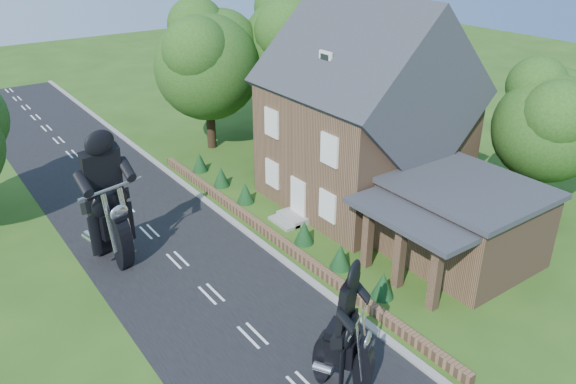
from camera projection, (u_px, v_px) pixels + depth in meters
ground at (253, 336)px, 19.67m from camera, size 120.00×120.00×0.00m
road at (253, 336)px, 19.67m from camera, size 7.00×80.00×0.02m
kerb at (333, 298)px, 21.57m from camera, size 0.30×80.00×0.12m
garden_wall at (273, 236)px, 25.50m from camera, size 0.30×22.00×0.40m
house at (364, 118)px, 27.69m from camera, size 9.54×8.64×10.24m
annex at (460, 221)px, 23.51m from camera, size 7.05×5.94×3.44m
tree_annex_side at (552, 117)px, 26.71m from camera, size 5.64×5.20×7.48m
tree_house_right at (413, 73)px, 32.47m from camera, size 6.51×6.00×8.40m
tree_behind_house at (301, 40)px, 36.22m from camera, size 7.81×7.20×10.08m
tree_behind_left at (212, 56)px, 33.99m from camera, size 6.94×6.40×9.16m
shrub_a at (383, 285)px, 21.49m from camera, size 0.90×0.90×1.10m
shrub_b at (340, 256)px, 23.32m from camera, size 0.90×0.90×1.10m
shrub_c at (304, 232)px, 25.15m from camera, size 0.90×0.90×1.10m
shrub_d at (245, 193)px, 28.80m from camera, size 0.90×0.90×1.10m
shrub_e at (221, 176)px, 30.63m from camera, size 0.90×0.90×1.10m
shrub_f at (200, 162)px, 32.46m from camera, size 0.90×0.90×1.10m
motorcycle_lead at (343, 368)px, 17.28m from camera, size 1.07×1.47×1.38m
motorcycle_follow at (113, 243)px, 23.63m from camera, size 0.89×1.97×1.78m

